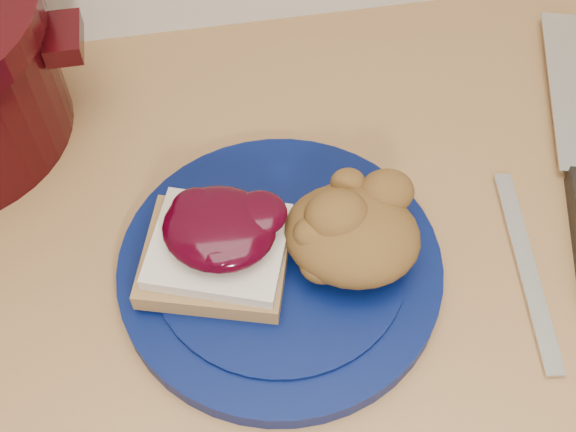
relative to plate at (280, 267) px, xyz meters
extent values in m
cylinder|color=#040E3D|center=(0.00, 0.00, 0.00)|extent=(0.34, 0.34, 0.02)
cube|color=olive|center=(-0.05, 0.01, 0.02)|extent=(0.13, 0.12, 0.02)
cube|color=beige|center=(-0.05, 0.01, 0.04)|extent=(0.12, 0.12, 0.01)
ellipsoid|color=black|center=(-0.04, 0.01, 0.05)|extent=(0.11, 0.11, 0.03)
ellipsoid|color=brown|center=(0.06, 0.00, 0.04)|extent=(0.13, 0.13, 0.05)
cube|color=silver|center=(0.31, 0.15, 0.00)|extent=(0.10, 0.22, 0.00)
cube|color=silver|center=(0.20, -0.03, 0.00)|extent=(0.04, 0.19, 0.00)
cube|color=black|center=(-0.15, 0.21, 0.08)|extent=(0.03, 0.05, 0.02)
camera|label=1|loc=(-0.05, -0.30, 0.50)|focal=45.00mm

